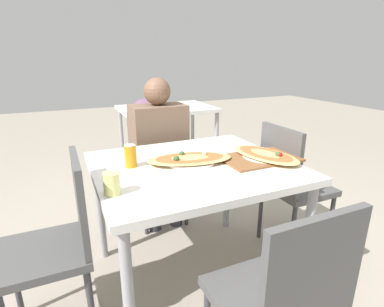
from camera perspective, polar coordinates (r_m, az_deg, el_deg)
ground_plane at (r=2.08m, az=0.21°, el=-21.93°), size 14.00×14.00×0.00m
dining_table at (r=1.72m, az=0.24°, el=-4.33°), size 1.09×0.96×0.75m
chair_far_seated at (r=2.50m, az=-6.90°, el=-1.19°), size 0.40×0.40×0.91m
chair_near_camera at (r=1.22m, az=16.76°, el=-25.04°), size 0.40×0.40×0.91m
chair_side_left at (r=1.59m, az=-24.07°, el=-14.57°), size 0.40×0.40×0.91m
chair_side_right at (r=2.17m, az=18.27°, el=-5.04°), size 0.40×0.40×0.91m
person_seated at (r=2.34m, az=-6.23°, el=2.35°), size 0.41×0.28×1.19m
pizza_main at (r=1.71m, az=-0.40°, el=-1.08°), size 0.52×0.33×0.06m
soda_can at (r=1.67m, az=-11.63°, el=-0.46°), size 0.07×0.07×0.12m
drink_glass at (r=1.36m, az=-15.03°, el=-5.57°), size 0.07×0.07×0.10m
serving_tray at (r=1.81m, az=12.64°, el=-0.88°), size 0.45×0.29×0.01m
pizza_second at (r=1.83m, az=13.76°, el=-0.29°), size 0.33×0.50×0.06m
background_table at (r=3.66m, az=-5.40°, el=7.88°), size 1.10×0.80×0.87m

